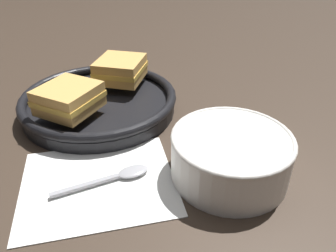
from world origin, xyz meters
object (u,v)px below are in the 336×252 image
Objects in this scene: spoon at (120,175)px; sandwich_near_right at (69,98)px; sandwich_near_left at (121,69)px; skillet at (99,102)px; soup_bowl at (231,153)px.

sandwich_near_right reaches higher than spoon.
sandwich_near_right is (-0.10, -0.12, 0.00)m from sandwich_near_left.
sandwich_near_right is at bearing 101.40° from spoon.
spoon is at bearing -80.75° from skillet.
skillet is 2.45× the size of sandwich_near_left.
spoon is 1.15× the size of sandwich_near_left.
spoon is 0.47× the size of skillet.
spoon is 0.19m from sandwich_near_right.
sandwich_near_left and sandwich_near_right have the same top height.
spoon is 0.29m from sandwich_near_left.
soup_bowl is at bearing -34.65° from sandwich_near_right.
spoon is at bearing 175.04° from soup_bowl.
sandwich_near_right is at bearing -127.93° from skillet.
soup_bowl is 0.31m from skillet.
sandwich_near_right reaches higher than skillet.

